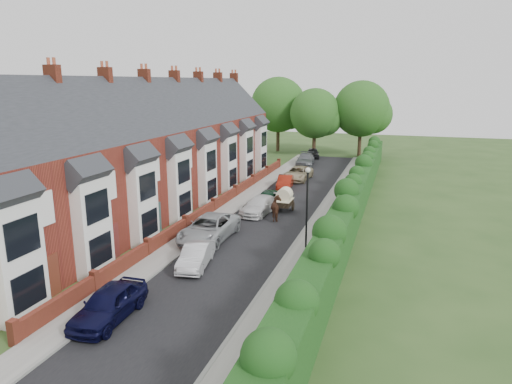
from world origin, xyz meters
TOP-DOWN VIEW (x-y plane):
  - ground at (0.00, 0.00)m, footprint 140.00×140.00m
  - road at (-0.50, 11.00)m, footprint 6.00×58.00m
  - pavement_hedge_side at (3.60, 11.00)m, footprint 2.20×58.00m
  - pavement_house_side at (-4.35, 11.00)m, footprint 1.70×58.00m
  - kerb_hedge_side at (2.55, 11.00)m, footprint 0.18×58.00m
  - kerb_house_side at (-3.55, 11.00)m, footprint 0.18×58.00m
  - hedge at (5.40, 11.00)m, footprint 2.10×58.00m
  - terrace_row at (-10.87, 9.98)m, footprint 9.05×40.50m
  - garden_wall_row at (-5.35, 10.00)m, footprint 0.35×40.35m
  - lamppost at (3.40, 4.00)m, footprint 0.32×0.32m
  - tree_far_left at (-2.65, 40.08)m, footprint 7.14×6.80m
  - tree_far_right at (3.39, 42.08)m, footprint 7.98×7.60m
  - tree_far_back at (-8.59, 43.08)m, footprint 8.40×8.00m
  - car_navy at (-3.00, -7.11)m, footprint 1.93×4.44m
  - car_silver_a at (-1.92, -0.60)m, footprint 2.02×4.06m
  - car_silver_b at (-3.00, 3.71)m, footprint 2.68×5.75m
  - car_white at (-1.68, 10.60)m, footprint 2.49×4.81m
  - car_green at (-1.60, 12.60)m, footprint 1.72×4.13m
  - car_red at (-1.92, 19.60)m, footprint 1.89×4.01m
  - car_beige at (-1.60, 23.80)m, footprint 2.60×5.19m
  - car_grey at (-2.63, 32.55)m, footprint 2.55×5.18m
  - car_black at (-2.81, 38.53)m, footprint 2.39×4.08m
  - horse at (0.06, 9.45)m, footprint 1.67×2.24m
  - horse_cart at (0.06, 11.65)m, footprint 1.24×2.74m

SIDE VIEW (x-z plane):
  - ground at x=0.00m, z-range 0.00..0.00m
  - road at x=-0.50m, z-range 0.00..0.02m
  - pavement_hedge_side at x=3.60m, z-range 0.00..0.12m
  - pavement_house_side at x=-4.35m, z-range 0.00..0.12m
  - kerb_hedge_side at x=2.55m, z-range 0.00..0.13m
  - kerb_house_side at x=-3.55m, z-range 0.00..0.13m
  - garden_wall_row at x=-5.35m, z-range -0.09..1.01m
  - car_red at x=-1.92m, z-range 0.00..1.27m
  - car_silver_a at x=-1.92m, z-range 0.00..1.28m
  - car_black at x=-2.81m, z-range 0.00..1.30m
  - car_white at x=-1.68m, z-range 0.00..1.33m
  - car_green at x=-1.60m, z-range 0.00..1.40m
  - car_beige at x=-1.60m, z-range 0.00..1.41m
  - car_grey at x=-2.63m, z-range 0.00..1.45m
  - car_navy at x=-3.00m, z-range 0.00..1.49m
  - car_silver_b at x=-3.00m, z-range 0.00..1.59m
  - horse at x=0.06m, z-range 0.00..1.73m
  - horse_cart at x=0.06m, z-range 0.14..2.12m
  - hedge at x=5.40m, z-range 0.18..3.03m
  - lamppost at x=3.40m, z-range 0.72..5.88m
  - terrace_row at x=-10.87m, z-range -1.28..10.22m
  - tree_far_left at x=-2.65m, z-range 1.07..10.36m
  - tree_far_right at x=3.39m, z-range 1.16..11.47m
  - tree_far_back at x=-8.59m, z-range 1.21..12.03m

